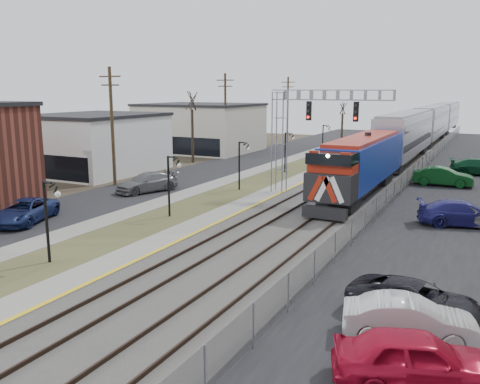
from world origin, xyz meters
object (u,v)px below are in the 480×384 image
Objects in this scene: car_lot_a at (418,360)px; car_lot_b at (410,321)px; train at (424,128)px; signal_gantry at (301,124)px.

car_lot_b is at bearing -7.07° from car_lot_a.
train is 57.98m from car_lot_b.
train is 18.31× the size of car_lot_a.
signal_gantry is at bearing 14.58° from car_lot_b.
car_lot_b is at bearing -60.65° from signal_gantry.
car_lot_a reaches higher than car_lot_b.
car_lot_a is 2.71m from car_lot_b.
train reaches higher than car_lot_b.
signal_gantry reaches higher than train.
train is at bearing -12.75° from car_lot_a.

